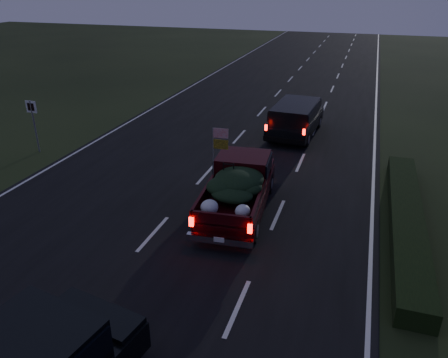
% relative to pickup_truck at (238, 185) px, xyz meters
% --- Properties ---
extents(ground, '(120.00, 120.00, 0.00)m').
position_rel_pickup_truck_xyz_m(ground, '(-2.17, -2.40, -1.01)').
color(ground, black).
rests_on(ground, ground).
extents(road_asphalt, '(14.00, 120.00, 0.02)m').
position_rel_pickup_truck_xyz_m(road_asphalt, '(-2.17, -2.40, -1.00)').
color(road_asphalt, black).
rests_on(road_asphalt, ground).
extents(hedge_row, '(1.00, 10.00, 0.60)m').
position_rel_pickup_truck_xyz_m(hedge_row, '(5.63, 0.60, -0.71)').
color(hedge_row, black).
rests_on(hedge_row, ground).
extents(route_sign, '(0.55, 0.08, 2.50)m').
position_rel_pickup_truck_xyz_m(route_sign, '(-10.67, 2.60, 0.65)').
color(route_sign, gray).
rests_on(route_sign, ground).
extents(pickup_truck, '(2.40, 5.28, 2.69)m').
position_rel_pickup_truck_xyz_m(pickup_truck, '(0.00, 0.00, 0.00)').
color(pickup_truck, '#33070B').
rests_on(pickup_truck, ground).
extents(lead_suv, '(2.32, 5.01, 1.41)m').
position_rel_pickup_truck_xyz_m(lead_suv, '(0.53, 8.76, 0.06)').
color(lead_suv, black).
rests_on(lead_suv, ground).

